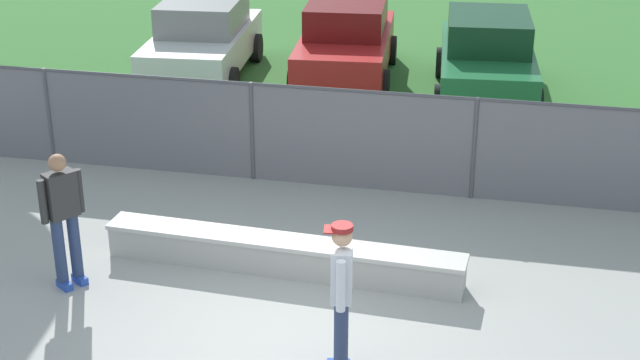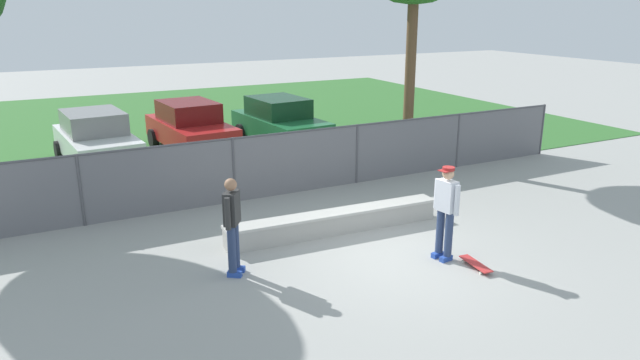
{
  "view_description": "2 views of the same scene",
  "coord_description": "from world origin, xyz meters",
  "px_view_note": "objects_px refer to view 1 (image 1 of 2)",
  "views": [
    {
      "loc": [
        2.35,
        -9.21,
        6.19
      ],
      "look_at": [
        -0.08,
        1.96,
        1.23
      ],
      "focal_mm": 53.76,
      "sensor_mm": 36.0,
      "label": 1
    },
    {
      "loc": [
        -6.13,
        -8.51,
        4.7
      ],
      "look_at": [
        -0.68,
        2.03,
        1.1
      ],
      "focal_mm": 32.37,
      "sensor_mm": 36.0,
      "label": 2
    }
  ],
  "objects_px": {
    "skateboarder": "(341,293)",
    "car_white": "(203,39)",
    "concrete_ledge": "(282,255)",
    "car_red": "(346,41)",
    "car_green": "(487,57)",
    "bystander": "(63,214)"
  },
  "relations": [
    {
      "from": "bystander",
      "to": "car_green",
      "type": "bearing_deg",
      "value": 61.72
    },
    {
      "from": "car_red",
      "to": "car_green",
      "type": "distance_m",
      "value": 3.04
    },
    {
      "from": "skateboarder",
      "to": "bystander",
      "type": "relative_size",
      "value": 1.01
    },
    {
      "from": "concrete_ledge",
      "to": "car_green",
      "type": "bearing_deg",
      "value": 74.58
    },
    {
      "from": "car_red",
      "to": "bystander",
      "type": "distance_m",
      "value": 9.63
    },
    {
      "from": "car_red",
      "to": "concrete_ledge",
      "type": "bearing_deg",
      "value": -84.71
    },
    {
      "from": "concrete_ledge",
      "to": "car_white",
      "type": "distance_m",
      "value": 8.92
    },
    {
      "from": "car_red",
      "to": "bystander",
      "type": "height_order",
      "value": "bystander"
    },
    {
      "from": "skateboarder",
      "to": "car_green",
      "type": "xyz_separation_m",
      "value": [
        0.98,
        10.1,
        -0.19
      ]
    },
    {
      "from": "skateboarder",
      "to": "bystander",
      "type": "bearing_deg",
      "value": 162.3
    },
    {
      "from": "concrete_ledge",
      "to": "car_red",
      "type": "xyz_separation_m",
      "value": [
        -0.79,
        8.52,
        0.6
      ]
    },
    {
      "from": "concrete_ledge",
      "to": "skateboarder",
      "type": "relative_size",
      "value": 2.65
    },
    {
      "from": "car_red",
      "to": "car_green",
      "type": "xyz_separation_m",
      "value": [
        2.98,
        -0.56,
        0.0
      ]
    },
    {
      "from": "skateboarder",
      "to": "car_green",
      "type": "height_order",
      "value": "skateboarder"
    },
    {
      "from": "skateboarder",
      "to": "car_white",
      "type": "distance_m",
      "value": 11.36
    },
    {
      "from": "concrete_ledge",
      "to": "bystander",
      "type": "xyz_separation_m",
      "value": [
        -2.59,
        -0.94,
        0.77
      ]
    },
    {
      "from": "car_green",
      "to": "bystander",
      "type": "distance_m",
      "value": 10.1
    },
    {
      "from": "concrete_ledge",
      "to": "car_green",
      "type": "relative_size",
      "value": 1.12
    },
    {
      "from": "skateboarder",
      "to": "car_green",
      "type": "distance_m",
      "value": 10.15
    },
    {
      "from": "car_green",
      "to": "skateboarder",
      "type": "bearing_deg",
      "value": -95.57
    },
    {
      "from": "car_white",
      "to": "car_red",
      "type": "xyz_separation_m",
      "value": [
        3.01,
        0.48,
        0.0
      ]
    },
    {
      "from": "concrete_ledge",
      "to": "skateboarder",
      "type": "distance_m",
      "value": 2.59
    }
  ]
}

